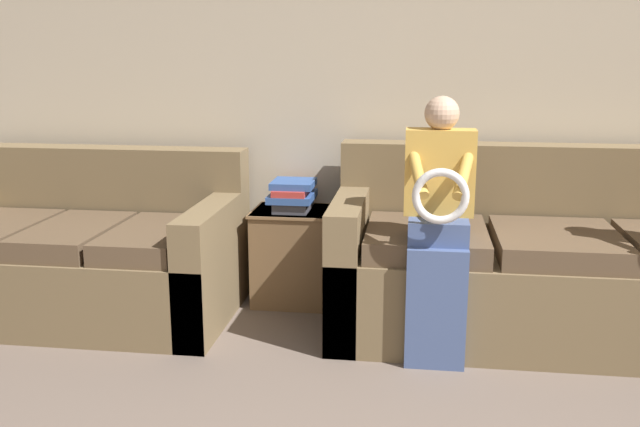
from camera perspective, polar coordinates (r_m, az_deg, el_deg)
wall_back at (r=4.15m, az=8.24°, el=10.63°), size 7.13×0.06×2.55m
couch_main at (r=3.85m, az=17.93°, el=-4.26°), size 2.21×0.93×0.94m
couch_side at (r=4.17m, az=-17.98°, el=-3.30°), size 1.64×0.97×0.88m
child_left_seated at (r=3.32m, az=9.55°, el=-0.50°), size 0.33×0.37×1.23m
side_shelf at (r=4.12m, az=-2.16°, el=-3.29°), size 0.44×0.40×0.55m
book_stack at (r=4.04m, az=-2.12°, el=1.49°), size 0.25×0.32×0.17m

